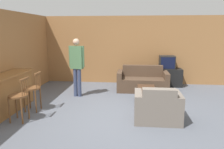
{
  "coord_description": "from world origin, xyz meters",
  "views": [
    {
      "loc": [
        0.42,
        -5.01,
        2.03
      ],
      "look_at": [
        -0.19,
        0.88,
        0.85
      ],
      "focal_mm": 35.0,
      "sensor_mm": 36.0,
      "label": 1
    }
  ],
  "objects": [
    {
      "name": "couch_far",
      "position": [
        0.72,
        2.4,
        0.31
      ],
      "size": [
        1.72,
        0.83,
        0.85
      ],
      "color": "#4C3828",
      "rests_on": "ground_plane"
    },
    {
      "name": "tv",
      "position": [
        1.63,
        3.14,
        0.9
      ],
      "size": [
        0.56,
        0.46,
        0.48
      ],
      "color": "black",
      "rests_on": "tv_unit"
    },
    {
      "name": "armchair_near",
      "position": [
        0.97,
        -0.21,
        0.31
      ],
      "size": [
        1.04,
        0.79,
        0.83
      ],
      "color": "#70665B",
      "rests_on": "ground_plane"
    },
    {
      "name": "wall_left",
      "position": [
        -3.11,
        1.26,
        1.3
      ],
      "size": [
        0.08,
        8.52,
        2.6
      ],
      "color": "#9E6B3D",
      "rests_on": "ground_plane"
    },
    {
      "name": "wall_back",
      "position": [
        0.0,
        3.52,
        1.3
      ],
      "size": [
        9.4,
        0.08,
        2.6
      ],
      "color": "#9E6B3D",
      "rests_on": "ground_plane"
    },
    {
      "name": "bar_chair_mid",
      "position": [
        -2.16,
        0.15,
        0.54
      ],
      "size": [
        0.43,
        0.43,
        1.01
      ],
      "color": "brown",
      "rests_on": "ground_plane"
    },
    {
      "name": "coffee_table",
      "position": [
        0.79,
        1.17,
        0.34
      ],
      "size": [
        0.51,
        1.02,
        0.4
      ],
      "color": "#472D1E",
      "rests_on": "ground_plane"
    },
    {
      "name": "tv_unit",
      "position": [
        1.63,
        3.14,
        0.33
      ],
      "size": [
        1.12,
        0.51,
        0.66
      ],
      "color": "black",
      "rests_on": "ground_plane"
    },
    {
      "name": "bar_counter",
      "position": [
        -2.77,
        -0.19,
        0.49
      ],
      "size": [
        0.55,
        2.31,
        0.96
      ],
      "color": "brown",
      "rests_on": "ground_plane"
    },
    {
      "name": "ground_plane",
      "position": [
        0.0,
        0.0,
        0.0
      ],
      "size": [
        24.0,
        24.0,
        0.0
      ],
      "primitive_type": "plane",
      "color": "#565B66"
    },
    {
      "name": "bar_chair_near",
      "position": [
        -2.16,
        -0.53,
        0.54
      ],
      "size": [
        0.43,
        0.43,
        1.01
      ],
      "color": "brown",
      "rests_on": "ground_plane"
    },
    {
      "name": "person_by_window",
      "position": [
        -1.35,
        1.51,
        1.05
      ],
      "size": [
        0.49,
        0.21,
        1.81
      ],
      "color": "#384260",
      "rests_on": "ground_plane"
    }
  ]
}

